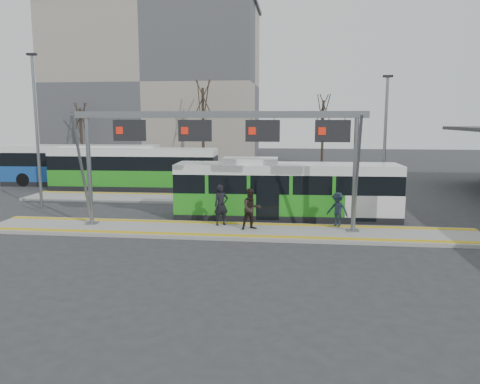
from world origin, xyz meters
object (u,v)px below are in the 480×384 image
Objects in this scene: gantry at (221,135)px; passenger_a at (221,205)px; hero_bus at (286,191)px; passenger_c at (338,210)px; passenger_b at (251,209)px.

passenger_a is (-0.07, 0.49, -3.21)m from gantry.
hero_bus reaches higher than passenger_a.
passenger_b is at bearing -136.83° from passenger_c.
passenger_a is 1.03× the size of passenger_b.
gantry is 3.52m from passenger_b.
passenger_c is (3.85, 0.99, -0.13)m from passenger_b.
gantry is at bearing -142.10° from passenger_c.
gantry reaches higher than hero_bus.
passenger_b is (1.38, -0.15, -3.24)m from gantry.
passenger_b is (-1.45, -3.24, -0.34)m from hero_bus.
hero_bus is 7.16× the size of passenger_c.
gantry is at bearing -134.78° from hero_bus.
gantry is at bearing 147.30° from passenger_b.
passenger_c is at bearing -45.40° from hero_bus.
passenger_a is (-2.91, -2.60, -0.31)m from hero_bus.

